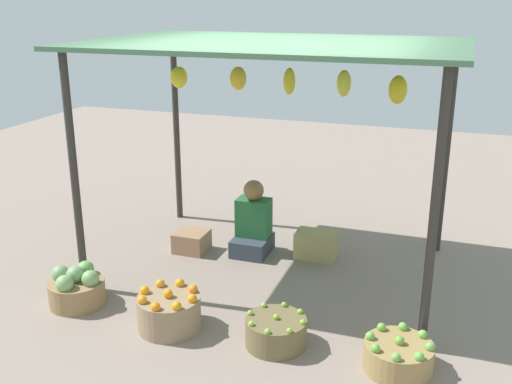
# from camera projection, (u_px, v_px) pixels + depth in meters

# --- Properties ---
(ground_plane) EXTENTS (14.00, 14.00, 0.00)m
(ground_plane) POSITION_uv_depth(u_px,v_px,m) (273.00, 268.00, 5.94)
(ground_plane) COLOR gray
(market_stall_structure) EXTENTS (3.30, 2.27, 2.18)m
(market_stall_structure) POSITION_uv_depth(u_px,v_px,m) (276.00, 61.00, 5.32)
(market_stall_structure) COLOR #38332D
(market_stall_structure) RESTS_ON ground
(vendor_person) EXTENTS (0.36, 0.44, 0.78)m
(vendor_person) POSITION_uv_depth(u_px,v_px,m) (253.00, 225.00, 6.21)
(vendor_person) COLOR #343E4A
(vendor_person) RESTS_ON ground
(basket_cabbages) EXTENTS (0.48, 0.48, 0.35)m
(basket_cabbages) POSITION_uv_depth(u_px,v_px,m) (77.00, 288.00, 5.21)
(basket_cabbages) COLOR #97774D
(basket_cabbages) RESTS_ON ground
(basket_oranges) EXTENTS (0.51, 0.51, 0.34)m
(basket_oranges) POSITION_uv_depth(u_px,v_px,m) (169.00, 311.00, 4.83)
(basket_oranges) COLOR #987D5E
(basket_oranges) RESTS_ON ground
(basket_limes) EXTENTS (0.47, 0.47, 0.26)m
(basket_limes) POSITION_uv_depth(u_px,v_px,m) (276.00, 332.00, 4.61)
(basket_limes) COLOR brown
(basket_limes) RESTS_ON ground
(basket_green_apples) EXTENTS (0.50, 0.50, 0.27)m
(basket_green_apples) POSITION_uv_depth(u_px,v_px,m) (398.00, 356.00, 4.31)
(basket_green_apples) COLOR #A0814E
(basket_green_apples) RESTS_ON ground
(wooden_crate_near_vendor) EXTENTS (0.33, 0.32, 0.21)m
(wooden_crate_near_vendor) POSITION_uv_depth(u_px,v_px,m) (192.00, 241.00, 6.30)
(wooden_crate_near_vendor) COLOR #9E7558
(wooden_crate_near_vendor) RESTS_ON ground
(wooden_crate_stacked_rear) EXTENTS (0.41, 0.27, 0.27)m
(wooden_crate_stacked_rear) POSITION_uv_depth(u_px,v_px,m) (316.00, 245.00, 6.13)
(wooden_crate_stacked_rear) COLOR tan
(wooden_crate_stacked_rear) RESTS_ON ground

